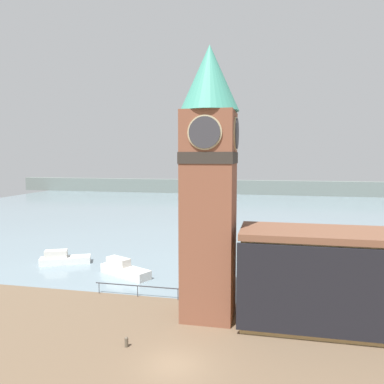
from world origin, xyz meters
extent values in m
plane|color=brown|center=(0.00, 0.00, 0.00)|extent=(160.00, 160.00, 0.00)
cube|color=gray|center=(0.00, 70.92, 0.00)|extent=(160.00, 120.00, 0.00)
cube|color=slate|center=(0.00, 110.92, 2.50)|extent=(180.00, 3.00, 5.00)
cube|color=#333338|center=(-6.40, 10.67, 1.05)|extent=(8.53, 0.08, 0.08)
cylinder|color=#333338|center=(-10.36, 10.67, 0.53)|extent=(0.07, 0.07, 1.05)
cylinder|color=#333338|center=(-6.40, 10.67, 0.53)|extent=(0.07, 0.07, 1.05)
cylinder|color=#333338|center=(-2.44, 10.67, 0.53)|extent=(0.07, 0.07, 1.05)
cube|color=brown|center=(0.93, 7.84, 8.45)|extent=(4.13, 4.13, 16.89)
cube|color=#2D2823|center=(0.93, 7.84, 13.21)|extent=(4.25, 4.25, 0.90)
cylinder|color=tan|center=(0.93, 5.72, 15.10)|extent=(2.62, 0.12, 2.62)
cylinder|color=#333338|center=(0.93, 5.64, 15.10)|extent=(2.39, 0.12, 2.39)
cylinder|color=tan|center=(3.05, 7.84, 15.10)|extent=(0.12, 2.62, 2.62)
cylinder|color=#333338|center=(3.14, 7.84, 15.10)|extent=(0.12, 2.39, 2.39)
cone|color=teal|center=(0.93, 7.84, 19.48)|extent=(4.75, 4.75, 5.18)
cube|color=tan|center=(10.67, 7.89, 3.57)|extent=(13.86, 5.44, 7.13)
cube|color=brown|center=(10.67, 7.89, 7.38)|extent=(14.26, 5.84, 0.50)
cube|color=black|center=(10.67, 5.02, 3.71)|extent=(14.36, 0.30, 6.56)
cube|color=silver|center=(-9.95, 16.37, 0.49)|extent=(6.64, 4.55, 0.98)
cube|color=silver|center=(-11.00, 16.89, 1.41)|extent=(3.13, 2.42, 0.86)
cube|color=silver|center=(-19.12, 19.33, 0.42)|extent=(6.23, 4.16, 0.84)
cube|color=silver|center=(-20.10, 18.87, 1.29)|extent=(2.94, 2.25, 0.90)
cylinder|color=brown|center=(-3.85, 1.53, 0.30)|extent=(0.25, 0.25, 0.60)
sphere|color=brown|center=(-3.85, 1.53, 0.60)|extent=(0.27, 0.27, 0.27)
camera|label=1|loc=(5.88, -22.04, 13.30)|focal=35.00mm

